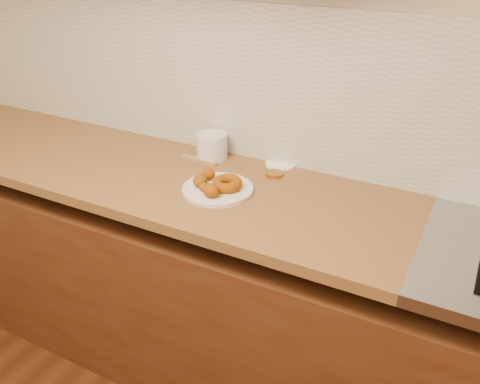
% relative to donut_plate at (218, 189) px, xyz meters
% --- Properties ---
extents(wall_back, '(4.00, 0.02, 2.70)m').
position_rel_donut_plate_xyz_m(wall_back, '(0.20, 0.34, 0.44)').
color(wall_back, tan).
rests_on(wall_back, ground).
extents(base_cabinet, '(3.60, 0.60, 0.77)m').
position_rel_donut_plate_xyz_m(base_cabinet, '(0.20, 0.03, -0.52)').
color(base_cabinet, '#512D17').
rests_on(base_cabinet, floor).
extents(butcher_block, '(2.30, 0.62, 0.04)m').
position_rel_donut_plate_xyz_m(butcher_block, '(-0.45, 0.03, -0.03)').
color(butcher_block, brown).
rests_on(butcher_block, base_cabinet).
extents(backsplash, '(3.60, 0.02, 0.60)m').
position_rel_donut_plate_xyz_m(backsplash, '(0.20, 0.33, 0.29)').
color(backsplash, beige).
rests_on(backsplash, wall_back).
extents(donut_plate, '(0.25, 0.25, 0.01)m').
position_rel_donut_plate_xyz_m(donut_plate, '(0.00, 0.00, 0.00)').
color(donut_plate, silver).
rests_on(donut_plate, butcher_block).
extents(ring_donut, '(0.11, 0.11, 0.05)m').
position_rel_donut_plate_xyz_m(ring_donut, '(0.03, 0.01, 0.03)').
color(ring_donut, '#A14B05').
rests_on(ring_donut, donut_plate).
extents(fried_dough_chunks, '(0.14, 0.17, 0.05)m').
position_rel_donut_plate_xyz_m(fried_dough_chunks, '(-0.03, -0.03, 0.03)').
color(fried_dough_chunks, '#A14B05').
rests_on(fried_dough_chunks, donut_plate).
extents(plastic_tub, '(0.13, 0.13, 0.10)m').
position_rel_donut_plate_xyz_m(plastic_tub, '(-0.17, 0.24, 0.04)').
color(plastic_tub, silver).
rests_on(plastic_tub, butcher_block).
extents(tub_lid, '(0.15, 0.15, 0.01)m').
position_rel_donut_plate_xyz_m(tub_lid, '(0.11, 0.31, -0.00)').
color(tub_lid, white).
rests_on(tub_lid, butcher_block).
extents(brass_jar_lid, '(0.09, 0.09, 0.01)m').
position_rel_donut_plate_xyz_m(brass_jar_lid, '(0.13, 0.21, -0.00)').
color(brass_jar_lid, '#AE7829').
rests_on(brass_jar_lid, butcher_block).
extents(wooden_utensil, '(0.17, 0.03, 0.01)m').
position_rel_donut_plate_xyz_m(wooden_utensil, '(-0.20, 0.18, -0.00)').
color(wooden_utensil, '#97774D').
rests_on(wooden_utensil, butcher_block).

